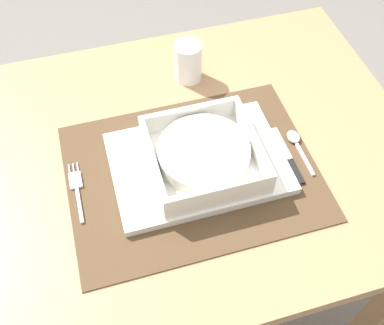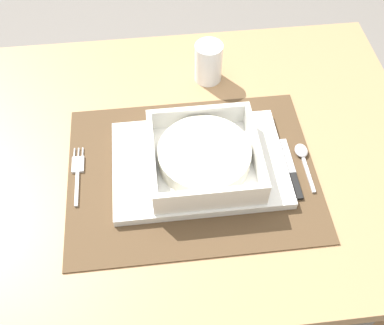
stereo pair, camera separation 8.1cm
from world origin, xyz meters
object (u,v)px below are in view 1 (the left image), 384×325
porridge_bowl (204,155)px  dining_table (180,184)px  drinking_glass (188,64)px  spoon (296,141)px  butter_knife (289,159)px  fork (77,187)px

porridge_bowl → dining_table: bearing=122.7°
drinking_glass → dining_table: bearing=-110.8°
spoon → butter_knife: bearing=-134.3°
spoon → drinking_glass: size_ratio=1.24×
porridge_bowl → drinking_glass: 0.25m
porridge_bowl → butter_knife: (0.16, -0.03, -0.04)m
fork → spoon: 0.42m
butter_knife → drinking_glass: size_ratio=1.56×
fork → dining_table: bearing=4.4°
dining_table → porridge_bowl: (0.03, -0.05, 0.15)m
spoon → butter_knife: (-0.03, -0.03, -0.00)m
butter_knife → spoon: bearing=52.8°
fork → drinking_glass: drinking_glass is taller
spoon → porridge_bowl: bearing=178.2°
spoon → fork: bearing=174.0°
dining_table → spoon: bearing=-11.0°
dining_table → fork: bearing=-171.1°
spoon → drinking_glass: drinking_glass is taller
dining_table → spoon: size_ratio=8.53×
porridge_bowl → butter_knife: bearing=-9.1°
dining_table → drinking_glass: (0.07, 0.19, 0.15)m
fork → drinking_glass: size_ratio=1.48×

